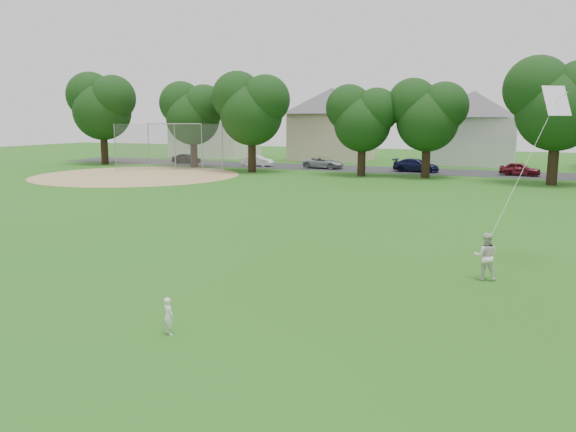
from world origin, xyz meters
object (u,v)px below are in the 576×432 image
at_px(baseball_backstop, 173,147).
at_px(kite, 522,171).
at_px(older_boy, 485,256).
at_px(toddler, 168,316).

bearing_deg(baseball_backstop, kite, -39.90).
distance_m(kite, baseball_backstop, 40.71).
bearing_deg(older_boy, kite, -131.70).
height_order(toddler, older_boy, older_boy).
xyz_separation_m(kite, baseball_backstop, (-31.22, 26.10, -1.09)).
relative_size(older_boy, kite, 0.27).
bearing_deg(toddler, older_boy, -105.51).
bearing_deg(baseball_backstop, toddler, -55.81).
height_order(toddler, baseball_backstop, baseball_backstop).
distance_m(older_boy, baseball_backstop, 40.92).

